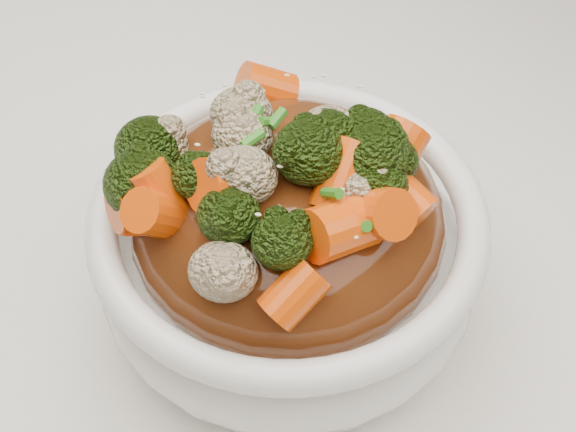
# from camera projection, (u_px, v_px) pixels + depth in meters

# --- Properties ---
(tablecloth) EXTENTS (1.20, 0.80, 0.04)m
(tablecloth) POSITION_uv_depth(u_px,v_px,m) (224.00, 238.00, 0.49)
(tablecloth) COLOR white
(tablecloth) RESTS_ON dining_table
(bowl) EXTENTS (0.22, 0.22, 0.08)m
(bowl) POSITION_uv_depth(u_px,v_px,m) (288.00, 253.00, 0.41)
(bowl) COLOR white
(bowl) RESTS_ON tablecloth
(sauce_base) EXTENTS (0.17, 0.17, 0.08)m
(sauce_base) POSITION_uv_depth(u_px,v_px,m) (288.00, 220.00, 0.39)
(sauce_base) COLOR #51240D
(sauce_base) RESTS_ON bowl
(carrots) EXTENTS (0.17, 0.17, 0.04)m
(carrots) POSITION_uv_depth(u_px,v_px,m) (288.00, 136.00, 0.35)
(carrots) COLOR #F05007
(carrots) RESTS_ON sauce_base
(broccoli) EXTENTS (0.17, 0.17, 0.04)m
(broccoli) POSITION_uv_depth(u_px,v_px,m) (288.00, 138.00, 0.35)
(broccoli) COLOR black
(broccoli) RESTS_ON sauce_base
(cauliflower) EXTENTS (0.17, 0.17, 0.03)m
(cauliflower) POSITION_uv_depth(u_px,v_px,m) (288.00, 141.00, 0.35)
(cauliflower) COLOR tan
(cauliflower) RESTS_ON sauce_base
(scallions) EXTENTS (0.13, 0.13, 0.02)m
(scallions) POSITION_uv_depth(u_px,v_px,m) (288.00, 135.00, 0.35)
(scallions) COLOR #2E791C
(scallions) RESTS_ON sauce_base
(sesame_seeds) EXTENTS (0.15, 0.15, 0.01)m
(sesame_seeds) POSITION_uv_depth(u_px,v_px,m) (288.00, 135.00, 0.35)
(sesame_seeds) COLOR beige
(sesame_seeds) RESTS_ON sauce_base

